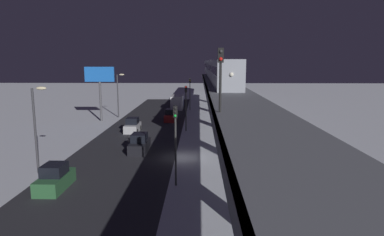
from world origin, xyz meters
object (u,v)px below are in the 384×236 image
Objects in this scene: sedan_green at (55,179)px; traffic_light_mid at (186,102)px; rail_signal at (221,69)px; traffic_light_near at (175,134)px; subway_train at (215,68)px; sedan_black at (139,144)px; box_truck at (177,102)px; sedan_silver at (133,126)px; traffic_light_far at (190,89)px; commercial_billboard at (100,80)px; sedan_red at (171,116)px.

traffic_light_mid is at bearing -112.89° from sedan_green.
traffic_light_near is at bearing -54.40° from rail_signal.
subway_train is at bearing -92.25° from rail_signal.
rail_signal is at bearing -61.83° from sedan_black.
traffic_light_near is at bearing 93.48° from box_truck.
rail_signal is at bearing 113.05° from sedan_silver.
box_truck is 4.46m from traffic_light_far.
commercial_billboard is (19.42, 17.01, -1.52)m from subway_train.
sedan_green is at bearing 85.22° from sedan_silver.
sedan_silver is 8.25m from traffic_light_mid.
commercial_billboard reaches higher than traffic_light_near.
sedan_green and sedan_red have the same top height.
sedan_silver is 0.45× the size of commercial_billboard.
sedan_green is 0.63× the size of traffic_light_near.
subway_train reaches higher than box_truck.
traffic_light_mid is at bearing 90.00° from traffic_light_far.
traffic_light_near is at bearing -84.39° from sedan_red.
traffic_light_mid is (0.00, -21.12, 0.00)m from traffic_light_near.
sedan_black is at bearing 66.60° from traffic_light_mid.
traffic_light_far is (-9.30, -43.14, 3.40)m from sedan_green.
subway_train is 18.49× the size of sedan_silver.
rail_signal is at bearing 97.03° from traffic_light_mid.
rail_signal is at bearing 93.86° from traffic_light_far.
traffic_light_mid is 21.12m from traffic_light_far.
rail_signal is at bearing 96.84° from box_truck.
box_truck is at bearing 89.23° from sedan_red.
rail_signal is 37.64m from commercial_billboard.
sedan_red is 0.99× the size of sedan_black.
sedan_red is 0.69× the size of traffic_light_mid.
sedan_black is (-2.80, 10.37, 0.01)m from sedan_silver.
traffic_light_far is at bearing 141.82° from box_truck.
rail_signal is 0.99× the size of sedan_green.
traffic_light_near is (-9.30, -0.91, 3.40)m from sedan_green.
sedan_green is at bearing 5.57° from traffic_light_near.
rail_signal is at bearing 117.68° from commercial_billboard.
rail_signal reaches higher than box_truck.
sedan_red is at bearing 84.67° from sedan_black.
sedan_black is (9.82, 35.62, -7.55)m from subway_train.
box_truck is (-4.80, -23.73, 0.56)m from sedan_silver.
subway_train reaches higher than sedan_red.
rail_signal reaches higher than traffic_light_mid.
subway_train is 10.61m from box_truck.
sedan_black is 0.61× the size of box_truck.
traffic_light_near is at bearing 90.00° from traffic_light_far.
sedan_silver is 0.89× the size of sedan_black.
traffic_light_far reaches higher than sedan_silver.
traffic_light_far is at bearing 77.13° from sedan_red.
rail_signal is 26.21m from traffic_light_mid.
sedan_silver and sedan_green have the same top height.
sedan_red and sedan_black have the same top height.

